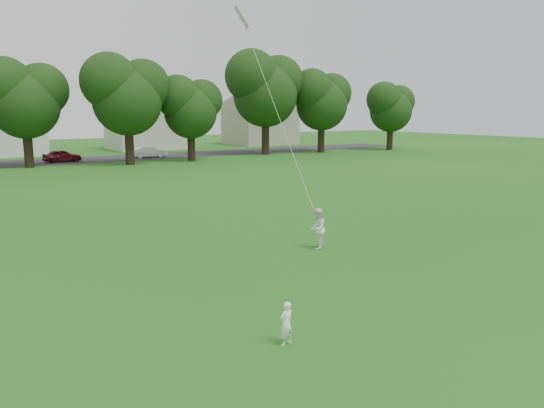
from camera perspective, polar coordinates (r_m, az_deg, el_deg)
ground at (r=12.64m, az=5.44°, el=-11.63°), size 160.00×160.00×0.00m
street at (r=51.76m, az=-25.79°, el=3.95°), size 90.00×7.00×0.01m
toddler at (r=10.88m, az=1.54°, el=-12.71°), size 0.36×0.27×0.91m
older_boy at (r=18.02m, az=4.91°, el=-2.66°), size 0.86×0.84×1.40m
kite at (r=18.46m, az=0.74°, el=9.38°), size 0.93×2.01×7.58m
tree_row at (r=46.23m, az=-23.35°, el=11.34°), size 81.44×9.35×11.00m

